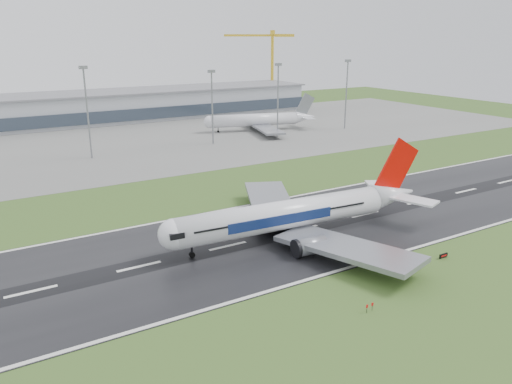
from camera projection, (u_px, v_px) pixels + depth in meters
ground at (302, 229)px, 119.47m from camera, size 520.00×520.00×0.00m
runway at (302, 229)px, 119.46m from camera, size 400.00×45.00×0.10m
apron at (136, 140)px, 221.94m from camera, size 400.00×130.00×0.08m
terminal at (100, 108)px, 268.91m from camera, size 240.00×36.00×15.00m
main_airliner at (301, 195)px, 112.40m from camera, size 70.63×67.72×19.55m
parked_airliner at (258, 113)px, 242.70m from camera, size 68.55×65.75×16.69m
tower_crane at (272, 68)px, 334.76m from camera, size 48.22×11.51×47.64m
runway_sign at (443, 256)px, 103.70m from camera, size 2.25×1.02×1.04m
floodmast_2 at (88, 115)px, 184.20m from camera, size 0.64×0.64×32.82m
floodmast_3 at (212, 109)px, 209.57m from camera, size 0.64×0.64×29.77m
floodmast_4 at (278, 102)px, 225.35m from camera, size 0.64×0.64×31.62m
floodmast_5 at (346, 96)px, 244.82m from camera, size 0.64×0.64×32.29m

